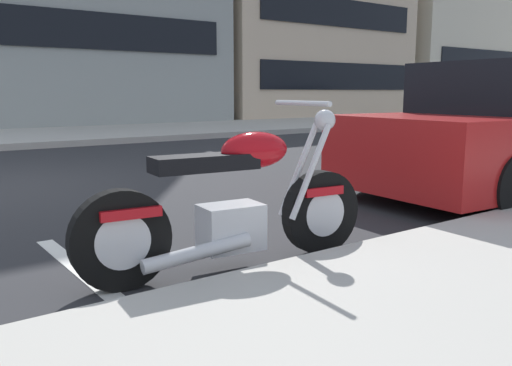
% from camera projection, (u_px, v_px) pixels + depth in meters
% --- Properties ---
extents(sidewalk_far_curb, '(120.00, 5.00, 0.14)m').
position_uv_depth(sidewalk_far_curb, '(322.00, 123.00, 18.88)').
color(sidewalk_far_curb, '#ADA89E').
rests_on(sidewalk_far_curb, ground).
extents(parking_stall_stripe, '(0.12, 2.20, 0.01)m').
position_uv_depth(parking_stall_stripe, '(93.00, 280.00, 3.32)').
color(parking_stall_stripe, silver).
rests_on(parking_stall_stripe, ground).
extents(parked_motorcycle, '(2.06, 0.62, 1.10)m').
position_uv_depth(parked_motorcycle, '(234.00, 207.00, 3.48)').
color(parked_motorcycle, black).
rests_on(parked_motorcycle, ground).
extents(car_opposite_curb, '(4.33, 2.00, 1.46)m').
position_uv_depth(car_opposite_curb, '(497.00, 105.00, 19.63)').
color(car_opposite_curb, navy).
rests_on(car_opposite_curb, ground).
extents(townhouse_corner_block, '(9.76, 9.90, 8.15)m').
position_uv_depth(townhouse_corner_block, '(268.00, 30.00, 25.73)').
color(townhouse_corner_block, beige).
rests_on(townhouse_corner_block, ground).
extents(townhouse_near_left, '(10.68, 9.23, 12.66)m').
position_uv_depth(townhouse_near_left, '(424.00, 3.00, 31.68)').
color(townhouse_near_left, beige).
rests_on(townhouse_near_left, ground).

